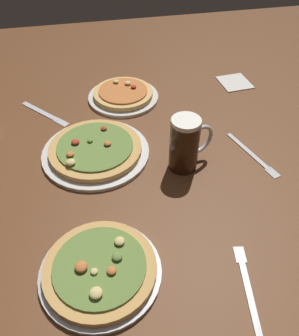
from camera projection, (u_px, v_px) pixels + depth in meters
name	position (u px, v px, depth m)	size (l,w,h in m)	color
ground_plane	(150.00, 176.00, 1.05)	(2.40, 2.40, 0.03)	brown
pizza_plate_near	(100.00, 270.00, 0.79)	(0.28, 0.28, 0.05)	#B2B2B7
pizza_plate_far	(95.00, 150.00, 1.09)	(0.33, 0.33, 0.05)	silver
pizza_plate_side	(123.00, 95.00, 1.32)	(0.26, 0.26, 0.05)	silver
beer_mug_dark	(186.00, 144.00, 1.01)	(0.14, 0.09, 0.17)	black
napkin_folded	(235.00, 82.00, 1.42)	(0.11, 0.12, 0.01)	silver
fork_left	(247.00, 285.00, 0.78)	(0.06, 0.22, 0.01)	silver
knife_right	(45.00, 113.00, 1.26)	(0.17, 0.19, 0.01)	silver
fork_spare	(253.00, 155.00, 1.09)	(0.08, 0.23, 0.01)	silver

